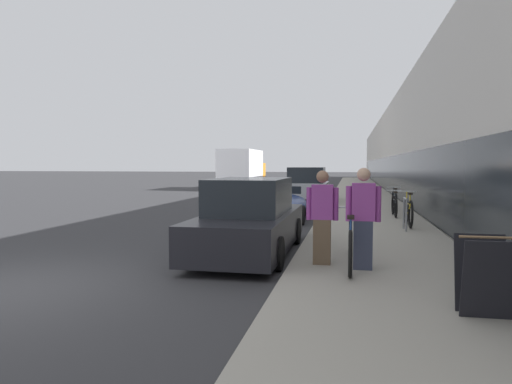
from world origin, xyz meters
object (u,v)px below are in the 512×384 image
object	(u,v)px
bike_rack_hoop	(405,210)
cruiser_bike_nearest	(408,212)
tandem_bicycle	(350,241)
moving_truck	(243,170)
cruiser_bike_farthest	(394,201)
person_rider	(363,218)
cruiser_bike_middle	(394,205)
vintage_roadster_curbside	(283,205)
sandwich_board_sign	(485,276)
parked_sedan_curbside	(250,220)
parked_sedan_far	(307,188)
person_bystander	(322,217)

from	to	relation	value
bike_rack_hoop	cruiser_bike_nearest	size ratio (longest dim) A/B	0.48
tandem_bicycle	cruiser_bike_nearest	world-z (taller)	cruiser_bike_nearest
tandem_bicycle	moving_truck	xyz separation A→B (m)	(-7.80, 24.80, 0.93)
cruiser_bike_farthest	person_rider	bearing A→B (deg)	-97.95
cruiser_bike_middle	vintage_roadster_curbside	bearing A→B (deg)	-174.18
cruiser_bike_farthest	moving_truck	xyz separation A→B (m)	(-9.40, 15.09, 0.95)
cruiser_bike_farthest	sandwich_board_sign	bearing A→B (deg)	-90.60
tandem_bicycle	parked_sedan_curbside	size ratio (longest dim) A/B	0.59
vintage_roadster_curbside	parked_sedan_far	xyz separation A→B (m)	(0.22, 6.25, 0.29)
sandwich_board_sign	moving_truck	distance (m)	28.76
tandem_bicycle	cruiser_bike_nearest	xyz separation A→B (m)	(1.56, 5.26, 0.01)
cruiser_bike_middle	cruiser_bike_farthest	distance (m)	2.05
cruiser_bike_nearest	moving_truck	world-z (taller)	moving_truck
person_bystander	sandwich_board_sign	xyz separation A→B (m)	(1.95, -2.31, -0.35)
sandwich_board_sign	vintage_roadster_curbside	size ratio (longest dim) A/B	0.21
bike_rack_hoop	cruiser_bike_farthest	distance (m)	5.35
cruiser_bike_farthest	moving_truck	bearing A→B (deg)	121.93
person_rider	parked_sedan_far	xyz separation A→B (m)	(-2.21, 13.89, -0.21)
bike_rack_hoop	moving_truck	bearing A→B (deg)	114.19
person_rider	bike_rack_hoop	bearing A→B (deg)	75.90
bike_rack_hoop	parked_sedan_far	size ratio (longest dim) A/B	0.21
sandwich_board_sign	cruiser_bike_middle	bearing A→B (deg)	90.34
person_rider	cruiser_bike_nearest	world-z (taller)	person_rider
person_bystander	person_rider	bearing A→B (deg)	-19.68
tandem_bicycle	person_bystander	size ratio (longest dim) A/B	1.69
tandem_bicycle	bike_rack_hoop	bearing A→B (deg)	72.47
tandem_bicycle	cruiser_bike_middle	size ratio (longest dim) A/B	1.61
cruiser_bike_farthest	parked_sedan_curbside	xyz separation A→B (m)	(-3.63, -8.43, 0.18)
tandem_bicycle	cruiser_bike_nearest	size ratio (longest dim) A/B	1.52
sandwich_board_sign	parked_sedan_curbside	bearing A→B (deg)	133.49
person_bystander	cruiser_bike_farthest	xyz separation A→B (m)	(2.07, 9.81, -0.44)
vintage_roadster_curbside	bike_rack_hoop	bearing A→B (deg)	-39.03
sandwich_board_sign	parked_sedan_far	distance (m)	16.33
person_bystander	cruiser_bike_middle	xyz separation A→B (m)	(1.89, 7.77, -0.44)
tandem_bicycle	bike_rack_hoop	world-z (taller)	tandem_bicycle
parked_sedan_far	sandwich_board_sign	bearing A→B (deg)	-77.67
person_rider	person_bystander	bearing A→B (deg)	160.32
sandwich_board_sign	parked_sedan_far	size ratio (longest dim) A/B	0.22
tandem_bicycle	person_rider	size ratio (longest dim) A/B	1.64
tandem_bicycle	cruiser_bike_farthest	bearing A→B (deg)	80.64
cruiser_bike_nearest	bike_rack_hoop	bearing A→B (deg)	-101.75
tandem_bicycle	bike_rack_hoop	distance (m)	4.58
cruiser_bike_farthest	sandwich_board_sign	distance (m)	12.12
person_rider	sandwich_board_sign	xyz separation A→B (m)	(1.28, -2.07, -0.37)
person_rider	vintage_roadster_curbside	bearing A→B (deg)	107.66
cruiser_bike_middle	cruiser_bike_farthest	xyz separation A→B (m)	(0.19, 2.04, 0.00)
vintage_roadster_curbside	parked_sedan_far	distance (m)	6.26
cruiser_bike_farthest	parked_sedan_far	size ratio (longest dim) A/B	0.44
moving_truck	parked_sedan_far	bearing A→B (deg)	-62.79
tandem_bicycle	moving_truck	distance (m)	26.01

